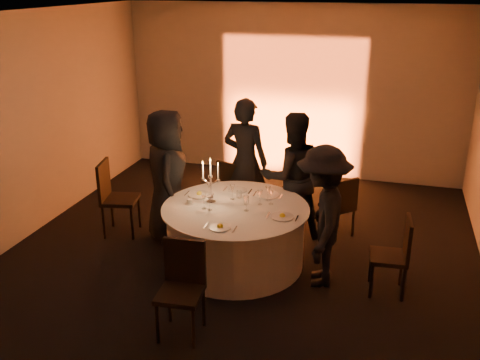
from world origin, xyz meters
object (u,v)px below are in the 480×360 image
(guest_left, at_px, (167,176))
(guest_right, at_px, (322,217))
(banquet_table, at_px, (236,236))
(chair_left, at_px, (113,193))
(chair_front, at_px, (182,282))
(chair_back_left, at_px, (232,186))
(chair_back_right, at_px, (341,204))
(guest_back_right, at_px, (292,176))
(coffee_cup, at_px, (190,202))
(chair_right, at_px, (396,252))
(candelabra, at_px, (211,187))
(guest_back_left, at_px, (245,161))

(guest_left, distance_m, guest_right, 2.23)
(banquet_table, relative_size, chair_left, 1.71)
(banquet_table, relative_size, chair_front, 1.85)
(chair_back_left, relative_size, chair_back_right, 1.02)
(chair_left, height_order, guest_back_right, guest_back_right)
(chair_front, distance_m, guest_left, 2.15)
(chair_back_left, xyz_separation_m, coffee_cup, (-0.13, -1.38, 0.30))
(chair_right, distance_m, candelabra, 2.30)
(chair_right, distance_m, chair_front, 2.42)
(coffee_cup, xyz_separation_m, candelabra, (0.24, 0.11, 0.17))
(banquet_table, xyz_separation_m, coffee_cup, (-0.57, -0.06, 0.42))
(guest_right, bearing_deg, coffee_cup, -99.85)
(guest_right, bearing_deg, candelabra, -104.74)
(banquet_table, relative_size, guest_back_left, 0.98)
(chair_back_right, bearing_deg, chair_right, 77.22)
(chair_back_left, bearing_deg, chair_back_right, -169.88)
(guest_left, bearing_deg, chair_left, 73.72)
(banquet_table, distance_m, guest_back_left, 1.39)
(chair_right, xyz_separation_m, coffee_cup, (-2.48, 0.08, 0.28))
(chair_back_left, height_order, guest_back_left, guest_back_left)
(banquet_table, height_order, guest_back_right, guest_back_right)
(chair_back_left, xyz_separation_m, guest_back_left, (0.22, -0.06, 0.42))
(chair_front, distance_m, guest_back_left, 2.74)
(chair_front, bearing_deg, guest_back_left, 88.02)
(guest_back_left, bearing_deg, candelabra, 95.50)
(chair_back_right, height_order, guest_left, guest_left)
(banquet_table, height_order, coffee_cup, coffee_cup)
(chair_front, bearing_deg, candelabra, 93.70)
(chair_left, bearing_deg, guest_right, -111.76)
(guest_back_right, relative_size, candelabra, 3.04)
(chair_back_right, height_order, candelabra, candelabra)
(banquet_table, height_order, chair_back_left, chair_back_left)
(chair_back_right, relative_size, guest_left, 0.48)
(guest_back_right, bearing_deg, guest_right, 89.18)
(guest_left, height_order, guest_back_right, guest_left)
(chair_back_right, distance_m, coffee_cup, 2.12)
(chair_left, xyz_separation_m, guest_right, (2.93, -0.50, 0.24))
(guest_back_right, xyz_separation_m, candelabra, (-0.84, -0.89, 0.09))
(chair_right, bearing_deg, guest_right, -94.57)
(guest_right, bearing_deg, banquet_table, -104.28)
(chair_back_left, bearing_deg, coffee_cup, 101.77)
(chair_left, height_order, chair_back_right, chair_left)
(chair_back_left, xyz_separation_m, chair_right, (2.36, -1.46, 0.02))
(guest_left, xyz_separation_m, guest_back_right, (1.59, 0.50, -0.02))
(chair_right, relative_size, candelabra, 1.59)
(chair_back_right, height_order, coffee_cup, chair_back_right)
(guest_back_left, relative_size, guest_right, 1.10)
(candelabra, bearing_deg, guest_back_left, 85.22)
(guest_right, xyz_separation_m, candelabra, (-1.40, 0.19, 0.14))
(guest_back_left, xyz_separation_m, guest_right, (1.30, -1.40, -0.09))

